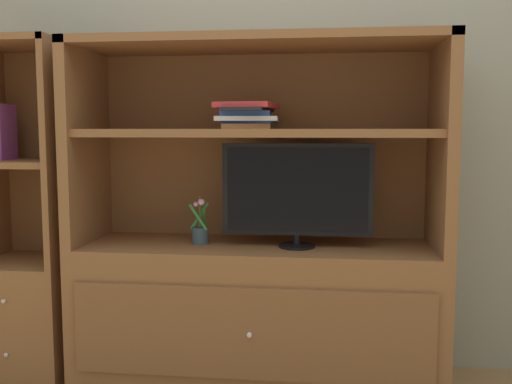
{
  "coord_description": "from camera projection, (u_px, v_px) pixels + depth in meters",
  "views": [
    {
      "loc": [
        0.32,
        -2.23,
        1.19
      ],
      "look_at": [
        0.0,
        0.35,
        0.91
      ],
      "focal_mm": 40.88,
      "sensor_mm": 36.0,
      "label": 1
    }
  ],
  "objects": [
    {
      "name": "tv_monitor",
      "position": [
        297.0,
        192.0,
        2.6
      ],
      "size": [
        0.67,
        0.17,
        0.47
      ],
      "color": "black",
      "rests_on": "media_console"
    },
    {
      "name": "bookshelf_tall",
      "position": [
        29.0,
        265.0,
        2.85
      ],
      "size": [
        0.46,
        0.46,
        1.61
      ],
      "color": "brown",
      "rests_on": "ground_plane"
    },
    {
      "name": "media_console",
      "position": [
        257.0,
        278.0,
        2.71
      ],
      "size": [
        1.67,
        0.55,
        1.59
      ],
      "color": "brown",
      "rests_on": "ground_plane"
    },
    {
      "name": "potted_plant",
      "position": [
        200.0,
        232.0,
        2.7
      ],
      "size": [
        0.09,
        0.08,
        0.22
      ],
      "color": "#384C56",
      "rests_on": "media_console"
    },
    {
      "name": "upright_book_row",
      "position": [
        0.0,
        133.0,
        2.79
      ],
      "size": [
        0.1,
        0.15,
        0.27
      ],
      "color": "purple",
      "rests_on": "bookshelf_tall"
    },
    {
      "name": "painted_rear_wall",
      "position": [
        266.0,
        88.0,
        2.96
      ],
      "size": [
        6.0,
        0.1,
        2.8
      ],
      "primitive_type": "cube",
      "color": "gray",
      "rests_on": "ground_plane"
    },
    {
      "name": "magazine_stack",
      "position": [
        248.0,
        116.0,
        2.63
      ],
      "size": [
        0.29,
        0.35,
        0.12
      ],
      "color": "#A56638",
      "rests_on": "media_console"
    }
  ]
}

